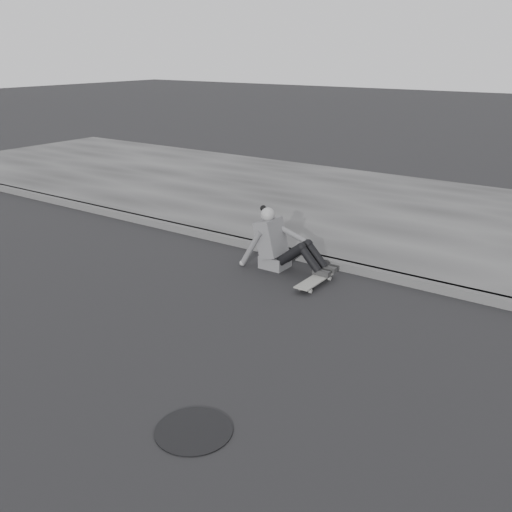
{
  "coord_description": "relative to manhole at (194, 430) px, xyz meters",
  "views": [
    {
      "loc": [
        3.8,
        -4.28,
        2.93
      ],
      "look_at": [
        -0.03,
        1.2,
        0.5
      ],
      "focal_mm": 40.0,
      "sensor_mm": 36.0,
      "label": 1
    }
  ],
  "objects": [
    {
      "name": "curb",
      "position": [
        -1.16,
        3.97,
        0.05
      ],
      "size": [
        24.0,
        0.16,
        0.12
      ],
      "primitive_type": "cube",
      "color": "#444444",
      "rests_on": "ground"
    },
    {
      "name": "skateboard",
      "position": [
        -0.7,
        3.24,
        0.07
      ],
      "size": [
        0.2,
        0.78,
        0.09
      ],
      "color": "gray",
      "rests_on": "ground"
    },
    {
      "name": "seated_woman",
      "position": [
        -1.43,
        3.49,
        0.35
      ],
      "size": [
        1.38,
        0.46,
        0.88
      ],
      "color": "#4F4F51",
      "rests_on": "ground"
    },
    {
      "name": "manhole",
      "position": [
        0.0,
        0.0,
        0.0
      ],
      "size": [
        0.64,
        0.64,
        0.01
      ],
      "primitive_type": "cylinder",
      "color": "black",
      "rests_on": "ground"
    },
    {
      "name": "ground",
      "position": [
        -1.16,
        1.39,
        -0.01
      ],
      "size": [
        80.0,
        80.0,
        0.0
      ],
      "primitive_type": "plane",
      "color": "black",
      "rests_on": "ground"
    },
    {
      "name": "sidewalk",
      "position": [
        -1.16,
        6.99,
        0.05
      ],
      "size": [
        24.0,
        6.0,
        0.12
      ],
      "primitive_type": "cube",
      "color": "#3B3B3B",
      "rests_on": "ground"
    }
  ]
}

